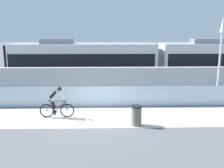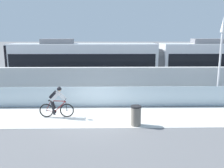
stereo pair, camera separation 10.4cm
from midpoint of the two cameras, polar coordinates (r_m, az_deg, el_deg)
The scene contains 10 objects.
ground_plane at distance 13.15m, azimuth -3.53°, elevation -7.47°, with size 200.00×200.00×0.00m, color slate.
bike_path_deck at distance 13.15m, azimuth -3.53°, elevation -7.44°, with size 32.00×3.20×0.01m, color silver.
glass_parapet at distance 14.74m, azimuth -3.26°, elevation -2.90°, with size 32.00×0.05×1.19m, color silver.
concrete_barrier_wall at distance 16.39m, azimuth -3.04°, elevation 0.20°, with size 32.00×0.36×2.08m, color silver.
tram_rail_near at distance 19.04m, azimuth -2.75°, elevation -1.35°, with size 32.00×0.08×0.01m, color #595654.
tram_rail_far at distance 20.44m, azimuth -2.64°, elevation -0.43°, with size 32.00×0.08×0.01m, color #595654.
tram at distance 19.80m, azimuth 10.56°, elevation 4.53°, with size 22.56×2.54×3.81m.
cyclist_on_bike at distance 13.15m, azimuth -12.37°, elevation -4.07°, with size 1.77×0.58×1.61m.
lamp_post_antenna at distance 16.03m, azimuth 23.69°, elevation 7.10°, with size 0.28×0.28×5.20m.
trash_bin at distance 11.88m, azimuth 5.70°, elevation -7.18°, with size 0.51×0.51×0.96m.
Camera 2 is at (0.63, -12.40, 4.34)m, focal length 40.22 mm.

